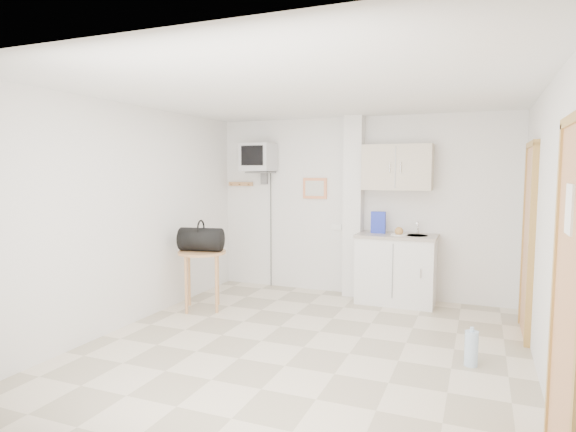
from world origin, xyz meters
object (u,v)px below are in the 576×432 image
at_px(crt_television, 259,158).
at_px(water_bottle, 471,348).
at_px(round_table, 202,260).
at_px(duffel_bag, 201,239).

xyz_separation_m(crt_television, water_bottle, (3.01, -1.88, -1.77)).
bearing_deg(round_table, duffel_bag, 147.70).
xyz_separation_m(round_table, water_bottle, (3.21, -0.63, -0.47)).
height_order(duffel_bag, water_bottle, duffel_bag).
bearing_deg(crt_television, water_bottle, -32.05).
height_order(crt_television, water_bottle, crt_television).
distance_m(crt_television, duffel_bag, 1.64).
bearing_deg(duffel_bag, round_table, -42.63).
xyz_separation_m(crt_television, round_table, (-0.20, -1.26, -1.30)).
distance_m(duffel_bag, water_bottle, 3.37).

